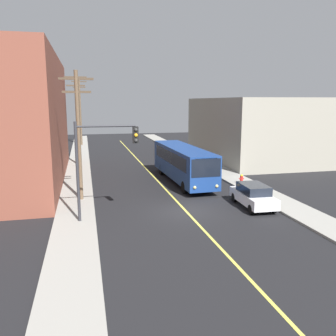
{
  "coord_description": "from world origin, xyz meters",
  "views": [
    {
      "loc": [
        -6.43,
        -22.17,
        7.28
      ],
      "look_at": [
        0.0,
        5.26,
        2.0
      ],
      "focal_mm": 38.0,
      "sensor_mm": 36.0,
      "label": 1
    }
  ],
  "objects_px": {
    "utility_pole_near": "(78,130)",
    "fire_hydrant": "(241,179)",
    "utility_pole_far": "(80,109)",
    "traffic_signal_left_corner": "(103,152)",
    "city_bus": "(183,162)",
    "parked_car_white": "(253,195)",
    "utility_pole_mid": "(77,115)"
  },
  "relations": [
    {
      "from": "parked_car_white",
      "to": "utility_pole_far",
      "type": "xyz_separation_m",
      "value": [
        -11.83,
        38.99,
        5.29
      ]
    },
    {
      "from": "fire_hydrant",
      "to": "parked_car_white",
      "type": "bearing_deg",
      "value": -107.78
    },
    {
      "from": "traffic_signal_left_corner",
      "to": "fire_hydrant",
      "type": "relative_size",
      "value": 7.14
    },
    {
      "from": "traffic_signal_left_corner",
      "to": "fire_hydrant",
      "type": "height_order",
      "value": "traffic_signal_left_corner"
    },
    {
      "from": "city_bus",
      "to": "utility_pole_mid",
      "type": "distance_m",
      "value": 14.5
    },
    {
      "from": "utility_pole_near",
      "to": "traffic_signal_left_corner",
      "type": "bearing_deg",
      "value": -73.78
    },
    {
      "from": "city_bus",
      "to": "parked_car_white",
      "type": "relative_size",
      "value": 2.73
    },
    {
      "from": "parked_car_white",
      "to": "utility_pole_mid",
      "type": "distance_m",
      "value": 23.22
    },
    {
      "from": "utility_pole_mid",
      "to": "traffic_signal_left_corner",
      "type": "bearing_deg",
      "value": -84.93
    },
    {
      "from": "utility_pole_near",
      "to": "traffic_signal_left_corner",
      "type": "relative_size",
      "value": 1.55
    },
    {
      "from": "utility_pole_mid",
      "to": "traffic_signal_left_corner",
      "type": "distance_m",
      "value": 20.08
    },
    {
      "from": "parked_car_white",
      "to": "utility_pole_near",
      "type": "distance_m",
      "value": 13.25
    },
    {
      "from": "city_bus",
      "to": "parked_car_white",
      "type": "bearing_deg",
      "value": -73.53
    },
    {
      "from": "city_bus",
      "to": "utility_pole_mid",
      "type": "xyz_separation_m",
      "value": [
        -9.38,
        10.3,
        4.02
      ]
    },
    {
      "from": "fire_hydrant",
      "to": "utility_pole_mid",
      "type": "bearing_deg",
      "value": 137.28
    },
    {
      "from": "utility_pole_far",
      "to": "fire_hydrant",
      "type": "xyz_separation_m",
      "value": [
        13.84,
        -32.72,
        -5.54
      ]
    },
    {
      "from": "city_bus",
      "to": "fire_hydrant",
      "type": "bearing_deg",
      "value": -29.77
    },
    {
      "from": "utility_pole_far",
      "to": "traffic_signal_left_corner",
      "type": "distance_m",
      "value": 39.77
    },
    {
      "from": "parked_car_white",
      "to": "traffic_signal_left_corner",
      "type": "relative_size",
      "value": 0.74
    },
    {
      "from": "parked_car_white",
      "to": "traffic_signal_left_corner",
      "type": "xyz_separation_m",
      "value": [
        -10.25,
        -0.71,
        3.46
      ]
    },
    {
      "from": "parked_car_white",
      "to": "city_bus",
      "type": "bearing_deg",
      "value": 106.47
    },
    {
      "from": "utility_pole_far",
      "to": "traffic_signal_left_corner",
      "type": "bearing_deg",
      "value": -87.72
    },
    {
      "from": "parked_car_white",
      "to": "utility_pole_near",
      "type": "height_order",
      "value": "utility_pole_near"
    },
    {
      "from": "traffic_signal_left_corner",
      "to": "parked_car_white",
      "type": "bearing_deg",
      "value": 3.97
    },
    {
      "from": "parked_car_white",
      "to": "utility_pole_mid",
      "type": "xyz_separation_m",
      "value": [
        -12.02,
        19.23,
        5.0
      ]
    },
    {
      "from": "city_bus",
      "to": "parked_car_white",
      "type": "height_order",
      "value": "city_bus"
    },
    {
      "from": "utility_pole_near",
      "to": "parked_car_white",
      "type": "bearing_deg",
      "value": -20.2
    },
    {
      "from": "utility_pole_mid",
      "to": "traffic_signal_left_corner",
      "type": "xyz_separation_m",
      "value": [
        1.77,
        -19.94,
        -1.53
      ]
    },
    {
      "from": "utility_pole_far",
      "to": "utility_pole_near",
      "type": "bearing_deg",
      "value": -89.8
    },
    {
      "from": "utility_pole_near",
      "to": "traffic_signal_left_corner",
      "type": "height_order",
      "value": "utility_pole_near"
    },
    {
      "from": "traffic_signal_left_corner",
      "to": "fire_hydrant",
      "type": "bearing_deg",
      "value": 29.66
    },
    {
      "from": "utility_pole_near",
      "to": "fire_hydrant",
      "type": "bearing_deg",
      "value": 8.14
    }
  ]
}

